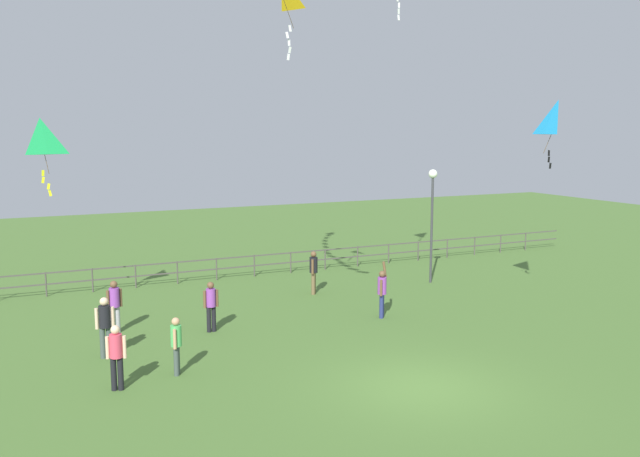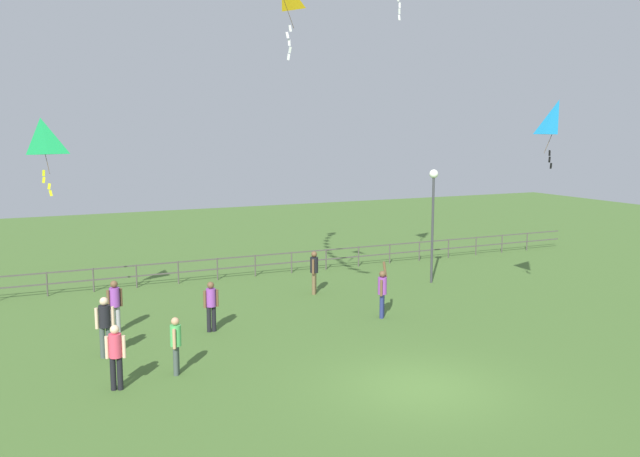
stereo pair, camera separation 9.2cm
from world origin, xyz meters
TOP-DOWN VIEW (x-y plane):
  - ground_plane at (0.00, 0.00)m, footprint 80.00×80.00m
  - lamppost at (6.90, 9.72)m, footprint 0.36×0.36m
  - person_0 at (-6.76, 5.68)m, footprint 0.53×0.32m
  - person_1 at (-5.28, 3.51)m, footprint 0.29×0.43m
  - person_2 at (2.33, 5.95)m, footprint 0.43×0.41m
  - person_3 at (-3.39, 6.84)m, footprint 0.49×0.30m
  - person_4 at (-6.86, 3.08)m, footprint 0.48×0.31m
  - person_5 at (1.63, 9.99)m, footprint 0.33×0.44m
  - person_6 at (-6.16, 7.98)m, footprint 0.50×0.31m
  - kite_0 at (-7.90, 10.30)m, footprint 1.13×0.84m
  - kite_2 at (8.11, 4.20)m, footprint 0.84×0.94m
  - waterfront_railing at (-0.30, 14.00)m, footprint 36.06×0.06m

SIDE VIEW (x-z plane):
  - ground_plane at x=0.00m, z-range 0.00..0.00m
  - waterfront_railing at x=-0.30m, z-range 0.16..1.11m
  - person_1 at x=-5.28m, z-range 0.12..1.66m
  - person_3 at x=-3.39m, z-range 0.12..1.74m
  - person_4 at x=-6.86m, z-range 0.12..1.77m
  - person_2 at x=2.33m, z-range 0.00..1.91m
  - person_6 at x=-6.16m, z-range 0.13..1.81m
  - person_5 at x=1.63m, z-range 0.13..1.82m
  - person_0 at x=-6.76m, z-range 0.13..1.87m
  - lamppost at x=6.90m, z-range 1.05..5.78m
  - kite_0 at x=-7.90m, z-range 4.80..7.29m
  - kite_2 at x=8.11m, z-range 5.53..7.81m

